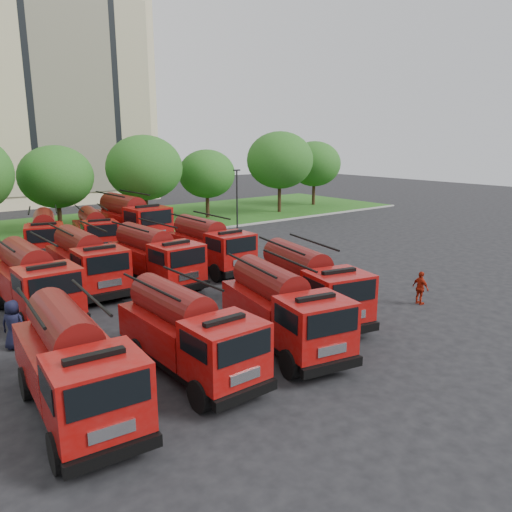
{
  "coord_description": "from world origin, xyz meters",
  "views": [
    {
      "loc": [
        -13.34,
        -17.69,
        7.72
      ],
      "look_at": [
        2.11,
        1.96,
        1.8
      ],
      "focal_mm": 35.0,
      "sensor_mm": 36.0,
      "label": 1
    }
  ],
  "objects_px": {
    "fire_truck_6": "(154,257)",
    "firefighter_2": "(419,304)",
    "fire_truck_1": "(188,332)",
    "firefighter_0": "(370,321)",
    "fire_truck_10": "(95,231)",
    "firefighter_3": "(315,309)",
    "fire_truck_7": "(209,245)",
    "fire_truck_9": "(45,235)",
    "fire_truck_5": "(86,261)",
    "fire_truck_4": "(34,281)",
    "firefighter_4": "(16,349)",
    "firefighter_5": "(244,267)",
    "fire_truck_0": "(75,364)",
    "firefighter_1": "(322,352)",
    "fire_truck_11": "(131,220)",
    "fire_truck_2": "(282,309)",
    "fire_truck_3": "(308,284)"
  },
  "relations": [
    {
      "from": "fire_truck_5",
      "to": "fire_truck_4",
      "type": "bearing_deg",
      "value": -143.54
    },
    {
      "from": "firefighter_2",
      "to": "fire_truck_9",
      "type": "bearing_deg",
      "value": 37.16
    },
    {
      "from": "fire_truck_5",
      "to": "fire_truck_11",
      "type": "relative_size",
      "value": 0.85
    },
    {
      "from": "fire_truck_7",
      "to": "firefighter_2",
      "type": "height_order",
      "value": "fire_truck_7"
    },
    {
      "from": "fire_truck_10",
      "to": "fire_truck_7",
      "type": "bearing_deg",
      "value": -58.0
    },
    {
      "from": "fire_truck_4",
      "to": "firefighter_2",
      "type": "height_order",
      "value": "fire_truck_4"
    },
    {
      "from": "fire_truck_6",
      "to": "firefighter_4",
      "type": "bearing_deg",
      "value": -153.83
    },
    {
      "from": "fire_truck_1",
      "to": "firefighter_4",
      "type": "bearing_deg",
      "value": 124.96
    },
    {
      "from": "fire_truck_1",
      "to": "firefighter_5",
      "type": "bearing_deg",
      "value": 45.1
    },
    {
      "from": "fire_truck_6",
      "to": "firefighter_2",
      "type": "relative_size",
      "value": 4.25
    },
    {
      "from": "fire_truck_5",
      "to": "firefighter_4",
      "type": "bearing_deg",
      "value": -128.72
    },
    {
      "from": "fire_truck_9",
      "to": "firefighter_1",
      "type": "distance_m",
      "value": 22.24
    },
    {
      "from": "fire_truck_10",
      "to": "firefighter_3",
      "type": "xyz_separation_m",
      "value": [
        3.43,
        -18.17,
        -1.45
      ]
    },
    {
      "from": "fire_truck_0",
      "to": "fire_truck_4",
      "type": "distance_m",
      "value": 9.55
    },
    {
      "from": "firefighter_0",
      "to": "firefighter_3",
      "type": "xyz_separation_m",
      "value": [
        -0.84,
        2.53,
        0.0
      ]
    },
    {
      "from": "fire_truck_11",
      "to": "firefighter_2",
      "type": "xyz_separation_m",
      "value": [
        4.8,
        -21.53,
        -1.81
      ]
    },
    {
      "from": "fire_truck_5",
      "to": "fire_truck_6",
      "type": "bearing_deg",
      "value": -18.61
    },
    {
      "from": "fire_truck_5",
      "to": "firefighter_2",
      "type": "distance_m",
      "value": 16.78
    },
    {
      "from": "fire_truck_2",
      "to": "fire_truck_9",
      "type": "xyz_separation_m",
      "value": [
        -2.71,
        20.59,
        0.0
      ]
    },
    {
      "from": "fire_truck_0",
      "to": "firefighter_1",
      "type": "bearing_deg",
      "value": -4.47
    },
    {
      "from": "firefighter_1",
      "to": "firefighter_3",
      "type": "bearing_deg",
      "value": 35.87
    },
    {
      "from": "fire_truck_5",
      "to": "fire_truck_7",
      "type": "distance_m",
      "value": 7.25
    },
    {
      "from": "fire_truck_2",
      "to": "fire_truck_7",
      "type": "xyz_separation_m",
      "value": [
        4.03,
        11.24,
        0.03
      ]
    },
    {
      "from": "fire_truck_0",
      "to": "fire_truck_1",
      "type": "height_order",
      "value": "fire_truck_0"
    },
    {
      "from": "fire_truck_3",
      "to": "firefighter_3",
      "type": "height_order",
      "value": "fire_truck_3"
    },
    {
      "from": "firefighter_3",
      "to": "fire_truck_4",
      "type": "bearing_deg",
      "value": -38.24
    },
    {
      "from": "fire_truck_1",
      "to": "firefighter_0",
      "type": "relative_size",
      "value": 4.03
    },
    {
      "from": "fire_truck_10",
      "to": "firefighter_4",
      "type": "distance_m",
      "value": 16.8
    },
    {
      "from": "fire_truck_4",
      "to": "firefighter_4",
      "type": "relative_size",
      "value": 3.6
    },
    {
      "from": "fire_truck_1",
      "to": "fire_truck_5",
      "type": "distance_m",
      "value": 11.43
    },
    {
      "from": "firefighter_1",
      "to": "firefighter_4",
      "type": "bearing_deg",
      "value": 127.86
    },
    {
      "from": "fire_truck_1",
      "to": "fire_truck_4",
      "type": "distance_m",
      "value": 9.54
    },
    {
      "from": "fire_truck_1",
      "to": "firefighter_3",
      "type": "distance_m",
      "value": 8.24
    },
    {
      "from": "firefighter_1",
      "to": "fire_truck_10",
      "type": "bearing_deg",
      "value": 78.24
    },
    {
      "from": "fire_truck_0",
      "to": "fire_truck_4",
      "type": "bearing_deg",
      "value": 86.34
    },
    {
      "from": "fire_truck_5",
      "to": "fire_truck_6",
      "type": "distance_m",
      "value": 3.49
    },
    {
      "from": "fire_truck_2",
      "to": "fire_truck_9",
      "type": "relative_size",
      "value": 0.99
    },
    {
      "from": "fire_truck_1",
      "to": "fire_truck_10",
      "type": "xyz_separation_m",
      "value": [
        4.45,
        20.1,
        -0.01
      ]
    },
    {
      "from": "fire_truck_9",
      "to": "firefighter_1",
      "type": "xyz_separation_m",
      "value": [
        3.55,
        -21.9,
        -1.51
      ]
    },
    {
      "from": "fire_truck_4",
      "to": "fire_truck_6",
      "type": "distance_m",
      "value": 6.48
    },
    {
      "from": "firefighter_0",
      "to": "firefighter_1",
      "type": "height_order",
      "value": "firefighter_1"
    },
    {
      "from": "fire_truck_7",
      "to": "firefighter_0",
      "type": "relative_size",
      "value": 4.22
    },
    {
      "from": "fire_truck_11",
      "to": "firefighter_4",
      "type": "distance_m",
      "value": 19.22
    },
    {
      "from": "fire_truck_5",
      "to": "fire_truck_3",
      "type": "bearing_deg",
      "value": -56.62
    },
    {
      "from": "fire_truck_7",
      "to": "firefighter_3",
      "type": "relative_size",
      "value": 4.47
    },
    {
      "from": "fire_truck_3",
      "to": "fire_truck_5",
      "type": "distance_m",
      "value": 11.75
    },
    {
      "from": "fire_truck_3",
      "to": "fire_truck_4",
      "type": "height_order",
      "value": "fire_truck_4"
    },
    {
      "from": "fire_truck_3",
      "to": "fire_truck_7",
      "type": "height_order",
      "value": "fire_truck_3"
    },
    {
      "from": "fire_truck_10",
      "to": "firefighter_5",
      "type": "distance_m",
      "value": 11.38
    },
    {
      "from": "fire_truck_9",
      "to": "fire_truck_10",
      "type": "distance_m",
      "value": 3.26
    }
  ]
}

